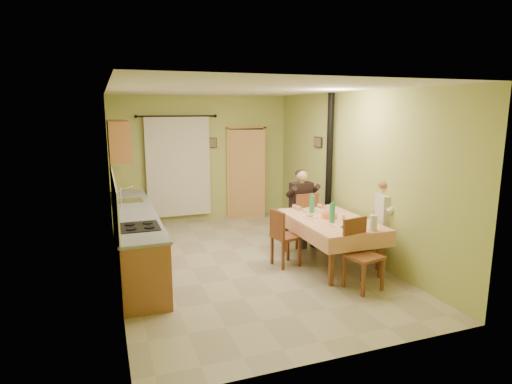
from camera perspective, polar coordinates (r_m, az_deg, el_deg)
name	(u,v)px	position (r m, az deg, el deg)	size (l,w,h in m)	color
floor	(244,261)	(7.24, -1.61, -9.25)	(4.00, 6.00, 0.01)	tan
room_shell	(243,153)	(6.82, -1.69, 5.24)	(4.04, 6.04, 2.82)	#B3BC61
kitchen_run	(135,237)	(7.15, -15.83, -5.86)	(0.64, 3.64, 1.56)	brown
upper_cabinets	(118,140)	(8.17, -17.87, 6.60)	(0.35, 1.40, 0.70)	brown
curtain	(178,166)	(9.56, -10.30, 3.39)	(1.70, 0.07, 2.22)	black
doorway	(247,172)	(9.99, -1.24, 2.66)	(0.96, 0.31, 2.15)	black
dining_table	(330,241)	(7.14, 9.84, -6.48)	(1.13, 1.88, 0.76)	#EAA37A
tableware	(335,216)	(6.94, 10.49, -3.19)	(0.84, 1.65, 0.33)	white
chair_far	(302,230)	(8.03, 6.12, -5.05)	(0.47, 0.47, 1.01)	brown
chair_near	(362,269)	(6.30, 13.99, -9.91)	(0.51, 0.51, 0.99)	brown
chair_right	(386,248)	(7.28, 16.91, -7.19)	(0.52, 0.52, 0.99)	brown
chair_left	(285,248)	(6.99, 3.89, -7.49)	(0.45, 0.45, 0.93)	brown
man_far	(302,199)	(7.90, 6.15, -0.93)	(0.59, 0.47, 1.39)	black
man_right	(387,213)	(7.12, 17.07, -2.69)	(0.55, 0.64, 1.39)	beige
stove_flue	(328,188)	(8.25, 9.63, 0.53)	(0.24, 0.24, 2.80)	black
picture_back	(213,143)	(9.74, -5.80, 6.53)	(0.19, 0.03, 0.23)	black
picture_right	(318,142)	(8.70, 8.26, 6.59)	(0.03, 0.31, 0.21)	brown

